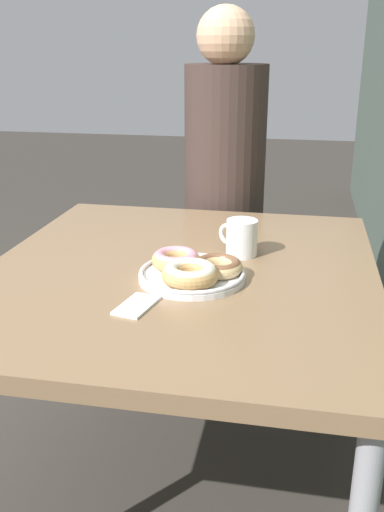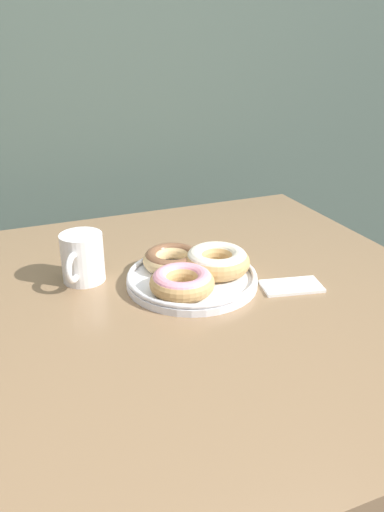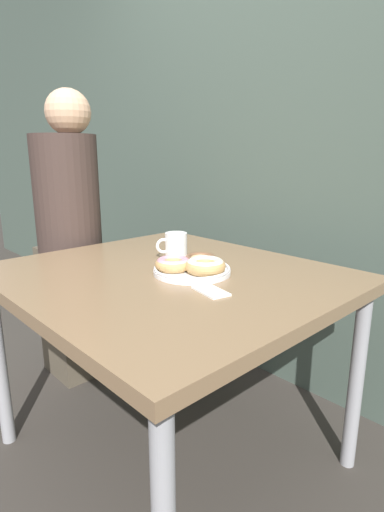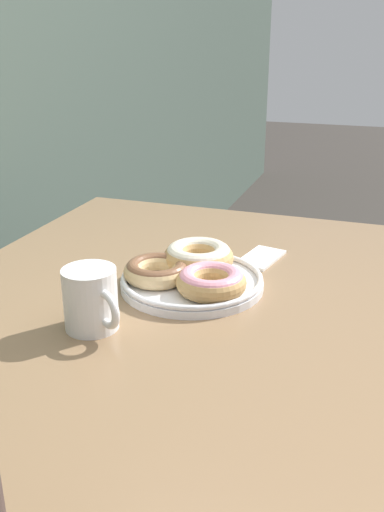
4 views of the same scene
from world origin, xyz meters
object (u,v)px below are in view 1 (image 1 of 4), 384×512
(dining_table, at_px, (180,293))
(donut_plate, at_px, (193,269))
(napkin, at_px, (137,305))
(coffee_mug, at_px, (241,237))
(person_figure, at_px, (225,199))

(dining_table, relative_size, donut_plate, 4.06)
(napkin, bearing_deg, coffee_mug, 153.48)
(donut_plate, xyz_separation_m, coffee_mug, (-0.20, 0.09, 0.02))
(dining_table, height_order, person_figure, person_figure)
(donut_plate, relative_size, coffee_mug, 2.43)
(dining_table, distance_m, person_figure, 0.76)
(dining_table, relative_size, napkin, 8.75)
(donut_plate, xyz_separation_m, napkin, (0.17, -0.09, -0.02))
(dining_table, height_order, napkin, napkin)
(dining_table, relative_size, coffee_mug, 9.89)
(dining_table, distance_m, coffee_mug, 0.22)
(dining_table, xyz_separation_m, napkin, (0.24, -0.04, 0.07))
(donut_plate, bearing_deg, person_figure, -177.47)
(dining_table, relative_size, person_figure, 0.80)
(donut_plate, height_order, napkin, donut_plate)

